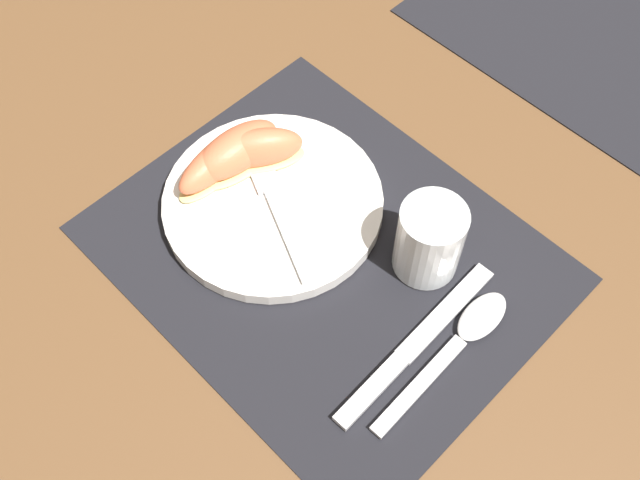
% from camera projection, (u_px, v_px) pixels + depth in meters
% --- Properties ---
extents(ground_plane, '(3.00, 3.00, 0.00)m').
position_uv_depth(ground_plane, '(325.00, 254.00, 0.78)').
color(ground_plane, brown).
extents(placemat, '(0.44, 0.36, 0.00)m').
position_uv_depth(placemat, '(325.00, 253.00, 0.78)').
color(placemat, black).
rests_on(placemat, ground_plane).
extents(placemat_far, '(0.44, 0.36, 0.00)m').
position_uv_depth(placemat_far, '(613.00, 27.00, 0.95)').
color(placemat_far, black).
rests_on(placemat_far, ground_plane).
extents(plate, '(0.23, 0.23, 0.02)m').
position_uv_depth(plate, '(270.00, 205.00, 0.79)').
color(plate, white).
rests_on(plate, placemat).
extents(juice_glass, '(0.07, 0.07, 0.09)m').
position_uv_depth(juice_glass, '(429.00, 243.00, 0.73)').
color(juice_glass, silver).
rests_on(juice_glass, placemat).
extents(knife, '(0.02, 0.22, 0.01)m').
position_uv_depth(knife, '(413.00, 347.00, 0.71)').
color(knife, silver).
rests_on(knife, placemat).
extents(spoon, '(0.04, 0.19, 0.01)m').
position_uv_depth(spoon, '(466.00, 334.00, 0.72)').
color(spoon, silver).
rests_on(spoon, placemat).
extents(fork, '(0.18, 0.10, 0.00)m').
position_uv_depth(fork, '(273.00, 197.00, 0.79)').
color(fork, silver).
rests_on(fork, plate).
extents(citrus_wedge_0, '(0.09, 0.11, 0.05)m').
position_uv_depth(citrus_wedge_0, '(258.00, 150.00, 0.80)').
color(citrus_wedge_0, '#F4DB84').
rests_on(citrus_wedge_0, plate).
extents(citrus_wedge_1, '(0.06, 0.11, 0.05)m').
position_uv_depth(citrus_wedge_1, '(237.00, 152.00, 0.80)').
color(citrus_wedge_1, '#F4DB84').
rests_on(citrus_wedge_1, plate).
extents(citrus_wedge_2, '(0.05, 0.13, 0.04)m').
position_uv_depth(citrus_wedge_2, '(221.00, 159.00, 0.80)').
color(citrus_wedge_2, '#F4DB84').
rests_on(citrus_wedge_2, plate).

